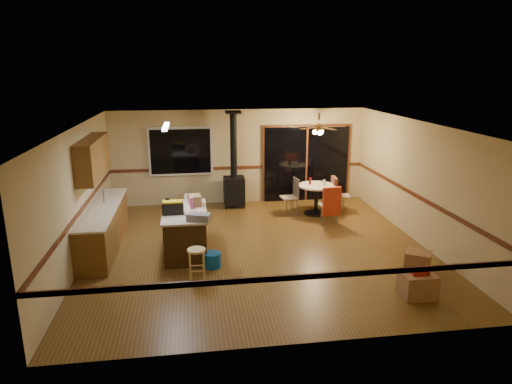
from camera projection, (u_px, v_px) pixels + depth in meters
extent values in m
plane|color=brown|center=(258.00, 248.00, 9.62)|extent=(7.00, 7.00, 0.00)
plane|color=silver|center=(258.00, 125.00, 8.94)|extent=(7.00, 7.00, 0.00)
plane|color=tan|center=(239.00, 157.00, 12.62)|extent=(7.00, 0.00, 7.00)
plane|color=tan|center=(298.00, 257.00, 5.94)|extent=(7.00, 0.00, 7.00)
plane|color=tan|center=(79.00, 195.00, 8.79)|extent=(0.00, 7.00, 7.00)
plane|color=tan|center=(419.00, 183.00, 9.77)|extent=(0.00, 7.00, 7.00)
cube|color=black|center=(181.00, 151.00, 12.30)|extent=(1.72, 0.10, 1.32)
cube|color=black|center=(306.00, 164.00, 12.91)|extent=(2.52, 0.10, 2.10)
cube|color=brown|center=(104.00, 228.00, 9.54)|extent=(0.60, 3.00, 0.86)
cube|color=beige|center=(102.00, 208.00, 9.42)|extent=(0.64, 3.04, 0.04)
cube|color=brown|center=(93.00, 158.00, 9.33)|extent=(0.35, 2.00, 0.80)
cube|color=#34200D|center=(185.00, 233.00, 9.30)|extent=(0.80, 1.60, 0.86)
cube|color=beige|center=(185.00, 212.00, 9.18)|extent=(0.88, 1.68, 0.04)
cube|color=black|center=(234.00, 191.00, 12.39)|extent=(0.55, 0.50, 0.75)
cylinder|color=black|center=(234.00, 145.00, 12.06)|extent=(0.18, 0.18, 1.77)
cylinder|color=brown|center=(319.00, 128.00, 11.29)|extent=(0.24, 0.24, 0.10)
cylinder|color=brown|center=(319.00, 117.00, 11.22)|extent=(0.05, 0.05, 0.16)
sphere|color=#FFD88C|center=(319.00, 132.00, 11.32)|extent=(0.16, 0.16, 0.16)
cube|color=white|center=(166.00, 127.00, 8.99)|extent=(0.10, 1.20, 0.04)
cube|color=slate|center=(199.00, 217.00, 8.57)|extent=(0.49, 0.37, 0.13)
cube|color=black|center=(173.00, 208.00, 8.96)|extent=(0.42, 0.24, 0.23)
cube|color=gold|center=(172.00, 202.00, 8.93)|extent=(0.40, 0.22, 0.03)
cube|color=#8F633F|center=(195.00, 200.00, 9.51)|extent=(0.28, 0.35, 0.22)
cylinder|color=black|center=(168.00, 205.00, 9.03)|extent=(0.10, 0.10, 0.30)
cylinder|color=#D84C8C|center=(191.00, 203.00, 9.27)|extent=(0.09, 0.09, 0.23)
cylinder|color=white|center=(186.00, 198.00, 9.70)|extent=(0.08, 0.08, 0.19)
cylinder|color=#D3B86F|center=(197.00, 265.00, 8.11)|extent=(0.35, 0.35, 0.59)
cylinder|color=#0C52AE|center=(213.00, 260.00, 8.69)|extent=(0.37, 0.37, 0.28)
cylinder|color=black|center=(316.00, 213.00, 11.87)|extent=(0.59, 0.59, 0.04)
cylinder|color=black|center=(316.00, 200.00, 11.78)|extent=(0.10, 0.10, 0.70)
cylinder|color=beige|center=(317.00, 186.00, 11.68)|extent=(0.95, 0.95, 0.04)
cylinder|color=#590C14|center=(310.00, 181.00, 11.73)|extent=(0.07, 0.07, 0.17)
cylinder|color=beige|center=(324.00, 182.00, 11.63)|extent=(0.07, 0.07, 0.15)
cube|color=tan|center=(289.00, 197.00, 11.76)|extent=(0.44, 0.44, 0.03)
cube|color=slate|center=(296.00, 188.00, 11.74)|extent=(0.07, 0.40, 0.50)
cube|color=tan|center=(328.00, 205.00, 11.11)|extent=(0.44, 0.44, 0.03)
cube|color=slate|center=(332.00, 197.00, 10.86)|extent=(0.40, 0.07, 0.50)
cube|color=red|center=(332.00, 201.00, 10.87)|extent=(0.45, 0.15, 0.70)
cube|color=tan|center=(342.00, 196.00, 11.91)|extent=(0.44, 0.44, 0.03)
cube|color=slate|center=(335.00, 187.00, 11.84)|extent=(0.08, 0.40, 0.50)
cube|color=#502F1E|center=(334.00, 190.00, 11.86)|extent=(0.15, 0.45, 0.70)
cube|color=#8F633F|center=(187.00, 202.00, 12.33)|extent=(0.46, 0.37, 0.36)
cube|color=#8F633F|center=(417.00, 285.00, 7.55)|extent=(0.55, 0.46, 0.41)
cube|color=#8F633F|center=(418.00, 261.00, 8.52)|extent=(0.60, 0.58, 0.37)
cube|color=maroon|center=(419.00, 271.00, 7.49)|extent=(0.27, 0.23, 0.07)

